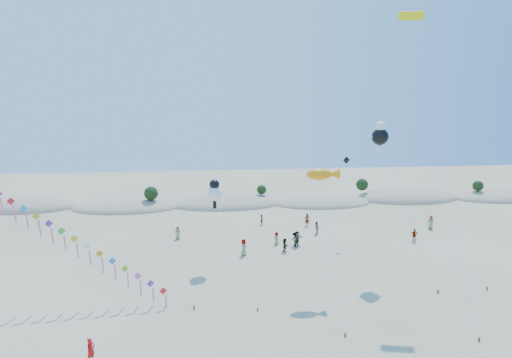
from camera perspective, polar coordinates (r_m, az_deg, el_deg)
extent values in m
ellipsoid|color=tan|center=(78.27, -28.18, -3.41)|extent=(16.00, 8.80, 3.60)
ellipsoid|color=#2A3D16|center=(78.05, -28.25, -2.70)|extent=(12.80, 5.76, 0.64)
ellipsoid|color=tan|center=(72.42, -16.76, -3.63)|extent=(17.60, 9.68, 3.00)
ellipsoid|color=#2A3D16|center=(72.23, -16.79, -2.99)|extent=(14.08, 6.34, 0.70)
ellipsoid|color=tan|center=(71.89, -4.00, -3.30)|extent=(19.00, 10.45, 3.40)
ellipsoid|color=#2A3D16|center=(71.68, -4.01, -2.57)|extent=(15.20, 6.84, 0.76)
ellipsoid|color=tan|center=(72.90, 8.73, -3.20)|extent=(16.40, 9.02, 2.80)
ellipsoid|color=#2A3D16|center=(72.72, 8.75, -2.61)|extent=(13.12, 5.90, 0.66)
ellipsoid|color=tan|center=(80.09, 19.53, -2.45)|extent=(18.00, 9.90, 3.80)
ellipsoid|color=#2A3D16|center=(79.87, 19.58, -1.72)|extent=(14.40, 6.48, 0.72)
ellipsoid|color=tan|center=(87.23, 29.40, -2.18)|extent=(16.80, 9.24, 3.00)
ellipsoid|color=#2A3D16|center=(87.08, 29.45, -1.65)|extent=(13.44, 6.05, 0.67)
sphere|color=black|center=(70.07, -13.82, -1.87)|extent=(2.20, 2.20, 2.20)
sphere|color=black|center=(71.96, 0.75, -1.43)|extent=(1.60, 1.60, 1.60)
sphere|color=black|center=(77.47, 13.96, -0.73)|extent=(2.10, 2.10, 2.10)
sphere|color=black|center=(84.21, 27.48, -0.81)|extent=(1.80, 1.80, 1.80)
cube|color=#3F2D1E|center=(37.51, -8.26, -16.57)|extent=(0.12, 0.12, 0.35)
cylinder|color=silver|center=(40.97, -28.97, -3.24)|extent=(28.76, 6.67, 16.77)
cube|color=red|center=(37.65, -12.27, -14.38)|extent=(1.24, 0.48, 1.31)
cube|color=pink|center=(38.15, -11.92, -15.85)|extent=(0.19, 0.45, 1.55)
cube|color=purple|center=(37.75, -13.90, -13.37)|extent=(1.24, 0.48, 1.31)
cube|color=pink|center=(38.23, -13.54, -14.85)|extent=(0.19, 0.45, 1.55)
cube|color=#FE50B0|center=(37.89, -15.50, -12.35)|extent=(1.24, 0.48, 1.31)
cube|color=pink|center=(38.34, -15.13, -13.84)|extent=(0.19, 0.45, 1.55)
cube|color=#94CB17|center=(38.07, -17.07, -11.34)|extent=(1.24, 0.48, 1.31)
cube|color=pink|center=(38.49, -16.70, -12.83)|extent=(0.19, 0.45, 1.55)
cube|color=blue|center=(38.28, -18.62, -10.32)|extent=(1.24, 0.48, 1.31)
cube|color=pink|center=(38.69, -18.24, -11.82)|extent=(0.19, 0.45, 1.55)
cube|color=orange|center=(38.54, -20.14, -9.31)|extent=(1.24, 0.48, 1.31)
cube|color=pink|center=(38.92, -19.76, -10.82)|extent=(0.19, 0.45, 1.55)
cube|color=white|center=(38.83, -21.63, -8.31)|extent=(1.24, 0.48, 1.31)
cube|color=pink|center=(39.18, -21.24, -9.82)|extent=(0.19, 0.45, 1.55)
cube|color=gold|center=(39.16, -23.09, -7.32)|extent=(1.24, 0.48, 1.31)
cube|color=pink|center=(39.49, -22.70, -8.82)|extent=(0.19, 0.45, 1.55)
cube|color=green|center=(39.52, -24.51, -6.34)|extent=(1.24, 0.48, 1.31)
cube|color=pink|center=(39.83, -24.12, -7.84)|extent=(0.19, 0.45, 1.55)
cube|color=#6929A7|center=(39.92, -25.91, -5.38)|extent=(1.24, 0.48, 1.31)
cube|color=pink|center=(40.21, -25.51, -6.87)|extent=(0.19, 0.45, 1.55)
cube|color=gold|center=(40.36, -27.27, -4.43)|extent=(1.24, 0.48, 1.31)
cube|color=pink|center=(40.62, -26.87, -5.91)|extent=(0.19, 0.45, 1.55)
cube|color=#19A5C1|center=(40.83, -28.59, -3.50)|extent=(1.24, 0.48, 1.31)
cube|color=pink|center=(41.06, -28.20, -4.98)|extent=(0.19, 0.45, 1.55)
cube|color=red|center=(41.32, -29.89, -2.59)|extent=(1.24, 0.48, 1.31)
cube|color=pink|center=(41.54, -29.49, -4.06)|extent=(0.19, 0.45, 1.55)
cube|color=pink|center=(42.04, -30.75, -3.16)|extent=(0.19, 0.45, 1.55)
cube|color=#3F2D1E|center=(34.12, 11.80, -19.68)|extent=(0.10, 0.10, 0.30)
cylinder|color=silver|center=(36.00, 9.96, -8.96)|extent=(0.19, 9.24, 10.57)
ellipsoid|color=orange|center=(38.99, 8.45, 0.62)|extent=(2.37, 1.04, 1.04)
cone|color=orange|center=(39.35, 10.32, 0.66)|extent=(0.95, 0.95, 0.95)
cube|color=#3F2D1E|center=(36.90, 0.24, -16.97)|extent=(0.10, 0.10, 0.30)
cylinder|color=silver|center=(40.23, -2.98, -8.88)|extent=(3.31, 10.76, 7.68)
sphere|color=white|center=(44.29, -5.56, -1.93)|extent=(1.57, 1.57, 1.57)
sphere|color=black|center=(44.10, -5.58, -0.74)|extent=(1.05, 1.05, 1.05)
cube|color=black|center=(44.56, -5.53, -3.42)|extent=(0.35, 0.18, 0.80)
cube|color=#3F2D1E|center=(43.11, 23.11, -13.64)|extent=(0.10, 0.10, 0.30)
cylinder|color=silver|center=(43.29, 19.54, -4.02)|extent=(3.25, 7.30, 13.53)
sphere|color=black|center=(44.81, 16.20, 5.43)|extent=(1.69, 1.69, 1.69)
sphere|color=white|center=(44.73, 16.27, 6.72)|extent=(1.10, 1.10, 1.10)
cube|color=white|center=(44.93, 16.12, 3.85)|extent=(0.35, 0.18, 0.80)
cube|color=white|center=(44.54, 15.37, 5.45)|extent=(0.60, 0.15, 0.25)
cube|color=white|center=(45.08, 17.03, 5.42)|extent=(0.60, 0.15, 0.25)
cube|color=#3F2D1E|center=(36.69, 27.61, -18.44)|extent=(0.10, 0.10, 0.30)
cylinder|color=silver|center=(38.14, 23.46, 2.40)|extent=(0.53, 13.10, 24.75)
cube|color=yellow|center=(44.16, 19.99, 19.78)|extent=(2.33, 0.95, 0.82)
cube|color=black|center=(44.18, 19.98, 19.77)|extent=(2.25, 0.57, 0.19)
cube|color=#3F2D1E|center=(45.73, 28.45, -12.68)|extent=(0.10, 0.10, 0.30)
cylinder|color=silver|center=(48.54, 19.48, -4.66)|extent=(8.59, 15.84, 9.95)
cube|color=black|center=(53.17, 11.97, 2.47)|extent=(0.92, 0.27, 0.94)
imported|color=red|center=(32.41, -21.16, -20.53)|extent=(0.66, 0.74, 1.71)
imported|color=slate|center=(48.36, -1.67, -9.09)|extent=(0.77, 1.02, 1.89)
imported|color=slate|center=(51.95, 2.76, -7.90)|extent=(0.87, 0.87, 1.52)
imported|color=slate|center=(51.29, 5.52, -7.96)|extent=(1.61, 1.67, 1.90)
imported|color=slate|center=(51.61, 5.17, -8.00)|extent=(0.96, 1.20, 1.62)
imported|color=slate|center=(49.59, 3.87, -8.80)|extent=(0.81, 1.52, 1.57)
imported|color=slate|center=(59.57, 6.81, -5.42)|extent=(0.64, 0.42, 1.73)
imported|color=slate|center=(56.11, 8.03, -6.51)|extent=(0.77, 0.91, 1.65)
imported|color=slate|center=(54.65, -10.39, -7.09)|extent=(0.79, 0.54, 1.58)
imported|color=slate|center=(56.33, 20.37, -7.03)|extent=(1.01, 0.55, 1.63)
imported|color=slate|center=(62.40, 22.26, -5.39)|extent=(0.98, 1.04, 1.79)
imported|color=slate|center=(59.47, 0.77, -5.46)|extent=(0.40, 0.59, 1.56)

